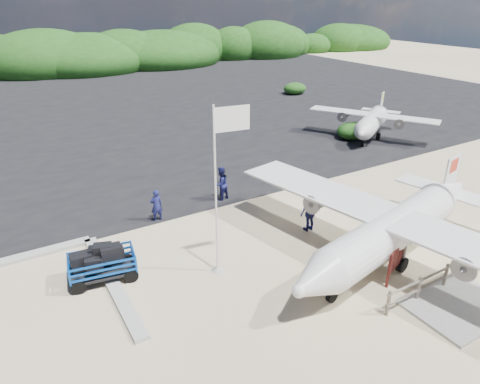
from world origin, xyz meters
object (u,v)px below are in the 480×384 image
object	(u,v)px
signboard	(394,277)
crew_c	(310,212)
flagpole	(218,270)
aircraft_large	(253,100)
baggage_cart	(105,279)
crew_b	(221,184)
crew_a	(156,206)

from	to	relation	value
signboard	crew_c	size ratio (longest dim) A/B	0.97
signboard	flagpole	bearing A→B (deg)	125.14
aircraft_large	crew_c	bearing A→B (deg)	51.61
baggage_cart	aircraft_large	world-z (taller)	aircraft_large
signboard	crew_b	size ratio (longest dim) A/B	0.96
signboard	crew_c	distance (m)	4.64
flagpole	aircraft_large	bearing A→B (deg)	55.02
flagpole	crew_a	xyz separation A→B (m)	(-0.55, 5.09, 0.80)
baggage_cart	crew_c	bearing A→B (deg)	2.64
baggage_cart	signboard	bearing A→B (deg)	-20.96
flagpole	crew_b	bearing A→B (deg)	60.33
crew_b	crew_c	world-z (taller)	crew_b
signboard	crew_a	size ratio (longest dim) A/B	1.10
crew_a	crew_c	bearing A→B (deg)	139.23
signboard	aircraft_large	bearing A→B (deg)	47.31
aircraft_large	baggage_cart	bearing A→B (deg)	35.75
crew_b	aircraft_large	size ratio (longest dim) A/B	0.13
baggage_cart	crew_a	distance (m)	4.89
baggage_cart	signboard	xyz separation A→B (m)	(9.60, -5.54, 0.00)
crew_b	crew_c	distance (m)	5.27
signboard	crew_c	bearing A→B (deg)	75.94
crew_b	signboard	bearing A→B (deg)	89.44
aircraft_large	crew_a	bearing A→B (deg)	36.19
baggage_cart	crew_a	world-z (taller)	crew_a
crew_a	crew_b	xyz separation A→B (m)	(3.72, 0.48, 0.11)
signboard	crew_b	bearing A→B (deg)	84.12
flagpole	signboard	world-z (taller)	flagpole
baggage_cart	crew_c	size ratio (longest dim) A/B	1.44
flagpole	aircraft_large	distance (m)	30.17
aircraft_large	signboard	bearing A→B (deg)	56.24
crew_a	aircraft_large	size ratio (longest dim) A/B	0.11
flagpole	crew_c	distance (m)	5.24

